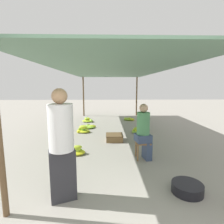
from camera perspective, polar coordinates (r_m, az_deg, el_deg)
canopy_post_back_left at (r=10.23m, az=-9.29°, el=5.00°), size 0.08×0.08×2.23m
canopy_post_back_right at (r=10.29m, az=8.04°, el=5.04°), size 0.08×0.08×2.23m
canopy_tarp at (r=6.17m, az=0.04°, el=13.39°), size 3.48×8.36×0.04m
vendor_foreground at (r=2.71m, az=-16.14°, el=-10.01°), size 0.46×0.46×1.70m
stool at (r=4.28m, az=9.98°, el=-10.53°), size 0.34×0.34×0.42m
vendor_seated at (r=4.18m, az=10.38°, el=-5.99°), size 0.40×0.40×1.32m
basin_black at (r=3.34m, az=23.35°, el=-21.83°), size 0.50×0.50×0.16m
banana_pile_left_0 at (r=8.54m, az=-7.88°, el=-2.65°), size 0.53×0.48×0.22m
banana_pile_left_1 at (r=4.66m, az=-11.47°, el=-12.27°), size 0.47×0.42×0.23m
banana_pile_left_2 at (r=7.34m, az=-8.04°, el=-4.75°), size 0.70×0.58×0.13m
banana_pile_left_3 at (r=6.64m, az=-9.45°, el=-5.88°), size 0.51×0.42×0.26m
banana_pile_right_0 at (r=6.56m, az=8.31°, el=-6.18°), size 0.44×0.49×0.21m
banana_pile_right_1 at (r=8.86m, az=5.59°, el=-2.33°), size 0.56×0.43×0.16m
crate_near at (r=5.61m, az=0.78°, el=-8.32°), size 0.53×0.53×0.20m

